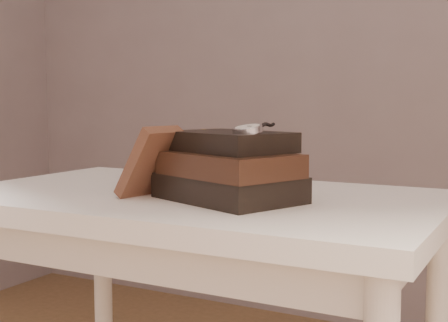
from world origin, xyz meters
The scene contains 5 objects.
table centered at (0.00, 0.35, 0.66)m, with size 1.00×0.60×0.75m.
book_stack centered at (0.11, 0.30, 0.81)m, with size 0.31×0.27×0.13m.
journal centered at (-0.04, 0.25, 0.82)m, with size 0.02×0.10×0.15m, color #422419.
pocket_watch centered at (0.17, 0.26, 0.89)m, with size 0.07×0.16×0.02m.
eyeglasses centered at (0.05, 0.41, 0.82)m, with size 0.15×0.16×0.05m.
Camera 1 is at (0.65, -0.74, 0.94)m, focal length 49.59 mm.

